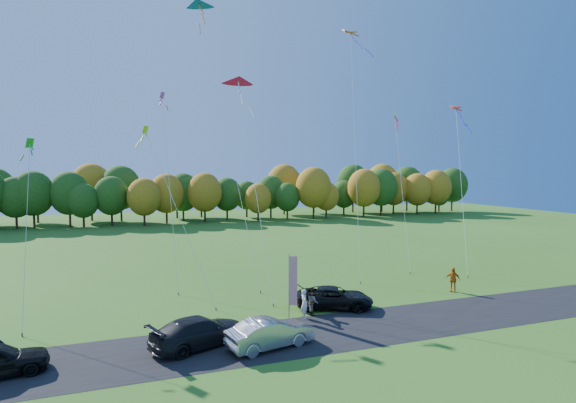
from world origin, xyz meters
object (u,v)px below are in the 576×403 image
object	(u,v)px
silver_sedan	(270,333)
feather_flag	(292,280)
black_suv	(335,298)
person_east	(453,280)

from	to	relation	value
silver_sedan	feather_flag	distance (m)	4.93
black_suv	person_east	size ratio (longest dim) A/B	2.75
black_suv	person_east	xyz separation A→B (m)	(10.52, 0.68, 0.22)
person_east	feather_flag	distance (m)	14.35
black_suv	feather_flag	world-z (taller)	feather_flag
black_suv	person_east	world-z (taller)	person_east
silver_sedan	feather_flag	size ratio (longest dim) A/B	1.14
black_suv	feather_flag	bearing A→B (deg)	133.62
black_suv	silver_sedan	bearing A→B (deg)	152.51
person_east	black_suv	bearing A→B (deg)	-129.07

